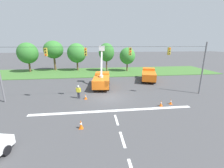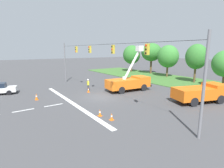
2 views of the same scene
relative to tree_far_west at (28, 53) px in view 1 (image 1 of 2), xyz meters
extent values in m
plane|color=#424244|center=(17.60, -20.12, -4.64)|extent=(200.00, 200.00, 0.00)
cube|color=#3D6B2D|center=(17.60, -2.12, -4.59)|extent=(56.00, 12.00, 0.10)
cube|color=silver|center=(17.60, -24.23, -4.63)|extent=(17.60, 0.50, 0.01)
cube|color=silver|center=(17.60, -26.23, -4.63)|extent=(0.20, 2.00, 0.01)
cube|color=silver|center=(17.60, -29.23, -4.63)|extent=(0.20, 2.00, 0.01)
cylinder|color=slate|center=(30.60, -20.12, -1.04)|extent=(0.20, 0.20, 7.20)
cylinder|color=black|center=(17.60, -20.12, 1.96)|extent=(26.00, 0.03, 0.03)
cylinder|color=black|center=(10.10, -20.12, 1.91)|extent=(0.02, 0.02, 0.10)
cube|color=gold|center=(10.10, -20.12, 1.38)|extent=(0.32, 0.28, 0.96)
cylinder|color=black|center=(10.10, -20.28, 1.70)|extent=(0.16, 0.05, 0.16)
cylinder|color=black|center=(10.10, -20.28, 1.38)|extent=(0.16, 0.05, 0.16)
cylinder|color=red|center=(10.10, -20.28, 1.06)|extent=(0.16, 0.05, 0.16)
cylinder|color=black|center=(14.72, -20.12, 1.91)|extent=(0.02, 0.02, 0.10)
cube|color=gold|center=(14.72, -20.12, 1.38)|extent=(0.32, 0.28, 0.96)
cylinder|color=red|center=(14.72, -20.28, 1.70)|extent=(0.16, 0.05, 0.16)
cylinder|color=black|center=(14.72, -20.28, 1.38)|extent=(0.16, 0.05, 0.16)
cylinder|color=black|center=(14.72, -20.28, 1.06)|extent=(0.16, 0.05, 0.16)
cylinder|color=black|center=(20.24, -20.12, 1.91)|extent=(0.02, 0.02, 0.10)
cube|color=gold|center=(20.24, -20.12, 1.38)|extent=(0.32, 0.28, 0.96)
cylinder|color=black|center=(20.24, -20.28, 1.70)|extent=(0.16, 0.05, 0.16)
cylinder|color=red|center=(20.24, -20.28, 1.38)|extent=(0.16, 0.05, 0.16)
cylinder|color=black|center=(20.24, -20.28, 1.06)|extent=(0.16, 0.05, 0.16)
cylinder|color=black|center=(25.41, -20.12, 1.91)|extent=(0.02, 0.02, 0.10)
cube|color=gold|center=(25.41, -20.12, 1.38)|extent=(0.32, 0.28, 0.96)
cylinder|color=red|center=(25.41, -20.28, 1.70)|extent=(0.16, 0.05, 0.16)
cylinder|color=black|center=(25.41, -20.28, 1.38)|extent=(0.16, 0.05, 0.16)
cylinder|color=black|center=(25.41, -20.28, 1.06)|extent=(0.16, 0.05, 0.16)
cylinder|color=brown|center=(0.00, 0.00, -3.34)|extent=(0.42, 0.42, 2.60)
ellipsoid|color=#33752D|center=(0.00, 0.00, 0.01)|extent=(4.82, 4.45, 4.98)
cylinder|color=brown|center=(5.66, 1.59, -2.98)|extent=(0.48, 0.48, 3.32)
ellipsoid|color=#33752D|center=(5.66, 1.59, 0.73)|extent=(4.84, 5.16, 4.43)
cylinder|color=brown|center=(11.51, 0.54, -3.38)|extent=(0.40, 0.40, 2.52)
ellipsoid|color=#387F33|center=(11.51, 0.54, -0.10)|extent=(4.75, 4.10, 4.88)
cylinder|color=brown|center=(18.94, -1.16, -3.07)|extent=(0.35, 0.35, 3.13)
ellipsoid|color=#33752D|center=(18.94, -1.16, 0.13)|extent=(3.83, 3.41, 4.47)
cylinder|color=brown|center=(24.09, -1.88, -3.51)|extent=(0.34, 0.34, 2.26)
ellipsoid|color=#387F33|center=(24.09, -1.88, -0.74)|extent=(3.85, 3.77, 4.09)
cube|color=orange|center=(16.75, -16.05, -3.50)|extent=(3.00, 4.81, 1.28)
cube|color=orange|center=(17.14, -12.82, -3.39)|extent=(2.59, 2.22, 1.50)
cube|color=#1E2838|center=(17.22, -12.14, -3.12)|extent=(2.10, 0.35, 0.68)
cube|color=black|center=(17.26, -11.77, -3.99)|extent=(2.48, 0.45, 0.30)
cylinder|color=black|center=(15.98, -12.94, -4.14)|extent=(0.40, 1.03, 1.00)
cylinder|color=black|center=(18.24, -13.21, -4.14)|extent=(0.40, 1.03, 1.00)
cylinder|color=black|center=(15.53, -16.72, -4.14)|extent=(0.40, 1.03, 1.00)
cylinder|color=black|center=(17.79, -16.99, -4.14)|extent=(0.40, 1.03, 1.00)
cylinder|color=silver|center=(16.79, -15.73, -2.68)|extent=(0.60, 0.60, 0.36)
cube|color=white|center=(16.94, -14.46, -0.79)|extent=(0.56, 2.76, 4.27)
cube|color=white|center=(17.09, -13.20, 1.53)|extent=(0.99, 0.90, 0.80)
cube|color=orange|center=(25.73, -12.89, -3.51)|extent=(3.67, 4.80, 1.25)
cube|color=orange|center=(26.70, -10.03, -3.33)|extent=(2.80, 2.47, 1.61)
cube|color=#1E2838|center=(26.91, -9.43, -3.05)|extent=(1.99, 0.76, 0.72)
cube|color=black|center=(27.02, -9.09, -3.99)|extent=(2.36, 0.94, 0.30)
cylinder|color=black|center=(25.57, -9.89, -4.14)|extent=(0.59, 1.04, 1.00)
cylinder|color=black|center=(27.69, -10.62, -4.14)|extent=(0.59, 1.04, 1.00)
cylinder|color=black|center=(24.42, -13.25, -4.14)|extent=(0.59, 1.04, 1.00)
cylinder|color=black|center=(26.54, -13.97, -4.14)|extent=(0.59, 1.04, 1.00)
cylinder|color=black|center=(9.80, -29.86, -4.32)|extent=(0.34, 0.67, 0.64)
cylinder|color=#383842|center=(13.66, -19.98, -4.21)|extent=(0.18, 0.18, 0.85)
cylinder|color=#383842|center=(13.46, -19.94, -4.21)|extent=(0.18, 0.18, 0.85)
cube|color=yellow|center=(13.56, -19.96, -3.49)|extent=(0.45, 0.33, 0.60)
cube|color=silver|center=(13.56, -19.96, -3.49)|extent=(0.43, 0.18, 0.62)
cylinder|color=yellow|center=(13.82, -20.03, -3.46)|extent=(0.11, 0.11, 0.55)
cylinder|color=yellow|center=(13.30, -19.90, -3.46)|extent=(0.11, 0.11, 0.55)
sphere|color=tan|center=(13.56, -19.96, -3.06)|extent=(0.22, 0.22, 0.22)
sphere|color=white|center=(13.56, -19.96, -3.00)|extent=(0.26, 0.26, 0.26)
cube|color=orange|center=(14.38, -27.32, -4.62)|extent=(0.36, 0.36, 0.03)
cone|color=orange|center=(14.38, -27.32, -4.21)|extent=(0.31, 0.31, 0.79)
cylinder|color=white|center=(14.38, -27.32, -4.18)|extent=(0.20, 0.20, 0.14)
cube|color=orange|center=(14.46, -20.39, -4.62)|extent=(0.36, 0.36, 0.03)
cone|color=orange|center=(14.46, -20.39, -4.26)|extent=(0.28, 0.28, 0.69)
cylinder|color=white|center=(14.46, -20.39, -4.23)|extent=(0.17, 0.17, 0.12)
cube|color=orange|center=(23.22, -23.65, -4.62)|extent=(0.36, 0.36, 0.03)
cone|color=orange|center=(23.22, -23.65, -4.29)|extent=(0.26, 0.26, 0.64)
cylinder|color=white|center=(23.22, -23.65, -4.26)|extent=(0.16, 0.16, 0.11)
cube|color=orange|center=(24.61, -23.29, -4.62)|extent=(0.36, 0.36, 0.03)
cone|color=orange|center=(24.61, -23.29, -4.30)|extent=(0.24, 0.24, 0.61)
cylinder|color=white|center=(24.61, -23.29, -4.27)|extent=(0.15, 0.15, 0.11)
camera|label=1|loc=(15.59, -38.88, 2.45)|focal=24.00mm
camera|label=2|loc=(36.36, -31.29, 1.35)|focal=28.00mm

